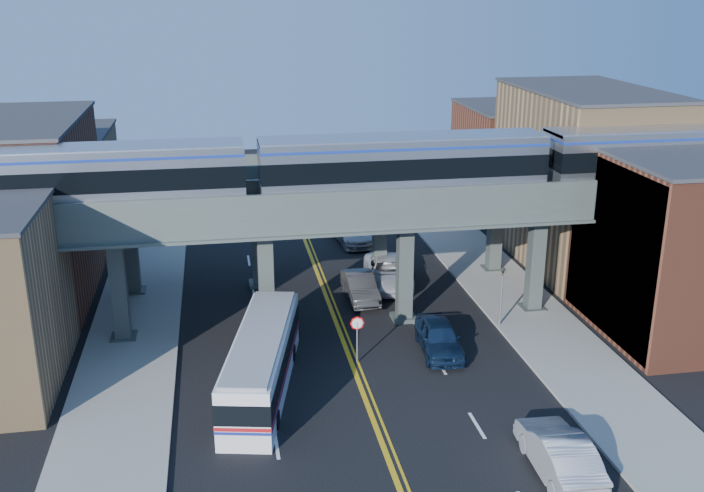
% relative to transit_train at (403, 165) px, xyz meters
% --- Properties ---
extents(ground, '(120.00, 120.00, 0.00)m').
position_rel_transit_train_xyz_m(ground, '(-3.74, -8.00, -9.34)').
color(ground, black).
rests_on(ground, ground).
extents(sidewalk_west, '(5.00, 70.00, 0.16)m').
position_rel_transit_train_xyz_m(sidewalk_west, '(-15.24, 2.00, -9.26)').
color(sidewalk_west, gray).
rests_on(sidewalk_west, ground).
extents(sidewalk_east, '(5.00, 70.00, 0.16)m').
position_rel_transit_train_xyz_m(sidewalk_east, '(7.76, 2.00, -9.26)').
color(sidewalk_east, gray).
rests_on(sidewalk_east, ground).
extents(building_west_b, '(8.00, 14.00, 11.00)m').
position_rel_transit_train_xyz_m(building_west_b, '(-22.24, 8.00, -3.84)').
color(building_west_b, brown).
rests_on(building_west_b, ground).
extents(building_west_c, '(8.00, 10.00, 8.00)m').
position_rel_transit_train_xyz_m(building_west_c, '(-22.24, 21.00, -5.34)').
color(building_west_c, '#A07D53').
rests_on(building_west_c, ground).
extents(building_east_a, '(8.00, 10.00, 10.00)m').
position_rel_transit_train_xyz_m(building_east_a, '(14.76, -4.00, -4.34)').
color(building_east_a, brown).
rests_on(building_east_a, ground).
extents(building_east_b, '(8.00, 14.00, 12.00)m').
position_rel_transit_train_xyz_m(building_east_b, '(14.76, 8.00, -3.34)').
color(building_east_b, '#A07D53').
rests_on(building_east_b, ground).
extents(building_east_c, '(8.00, 10.00, 9.00)m').
position_rel_transit_train_xyz_m(building_east_c, '(14.76, 21.00, -4.84)').
color(building_east_c, brown).
rests_on(building_east_c, ground).
extents(mural_panel, '(0.10, 9.50, 9.50)m').
position_rel_transit_train_xyz_m(mural_panel, '(10.81, -4.00, -4.59)').
color(mural_panel, teal).
rests_on(mural_panel, ground).
extents(elevated_viaduct_near, '(52.00, 3.60, 7.40)m').
position_rel_transit_train_xyz_m(elevated_viaduct_near, '(-3.74, 0.00, -2.86)').
color(elevated_viaduct_near, '#38413E').
rests_on(elevated_viaduct_near, ground).
extents(elevated_viaduct_far, '(52.00, 3.60, 7.40)m').
position_rel_transit_train_xyz_m(elevated_viaduct_far, '(-3.74, 7.00, -2.86)').
color(elevated_viaduct_far, '#38413E').
rests_on(elevated_viaduct_far, ground).
extents(transit_train, '(48.92, 3.07, 3.58)m').
position_rel_transit_train_xyz_m(transit_train, '(0.00, 0.00, 0.00)').
color(transit_train, black).
rests_on(transit_train, elevated_viaduct_near).
extents(stop_sign, '(0.76, 0.09, 2.63)m').
position_rel_transit_train_xyz_m(stop_sign, '(-3.44, -5.00, -7.58)').
color(stop_sign, slate).
rests_on(stop_sign, ground).
extents(traffic_signal, '(0.15, 0.18, 4.10)m').
position_rel_transit_train_xyz_m(traffic_signal, '(5.46, -2.00, -7.03)').
color(traffic_signal, slate).
rests_on(traffic_signal, ground).
extents(transit_bus, '(4.73, 11.36, 2.86)m').
position_rel_transit_train_xyz_m(transit_bus, '(-8.50, -7.04, -7.87)').
color(transit_bus, white).
rests_on(transit_bus, ground).
extents(car_lane_a, '(2.39, 5.22, 1.74)m').
position_rel_transit_train_xyz_m(car_lane_a, '(1.10, -4.53, -8.47)').
color(car_lane_a, '#10203B').
rests_on(car_lane_a, ground).
extents(car_lane_b, '(1.79, 4.98, 1.63)m').
position_rel_transit_train_xyz_m(car_lane_b, '(-1.70, 3.55, -8.52)').
color(car_lane_b, '#333335').
rests_on(car_lane_b, ground).
extents(car_lane_c, '(3.73, 6.67, 1.76)m').
position_rel_transit_train_xyz_m(car_lane_c, '(0.58, 5.71, -8.45)').
color(car_lane_c, silver).
rests_on(car_lane_c, ground).
extents(car_lane_d, '(3.06, 6.11, 1.70)m').
position_rel_transit_train_xyz_m(car_lane_d, '(-0.26, 14.99, -8.48)').
color(car_lane_d, '#B0B0B5').
rests_on(car_lane_d, ground).
extents(car_parked_curb, '(2.15, 5.65, 1.84)m').
position_rel_transit_train_xyz_m(car_parked_curb, '(2.81, -16.00, -8.42)').
color(car_parked_curb, '#AFAEB3').
rests_on(car_parked_curb, ground).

